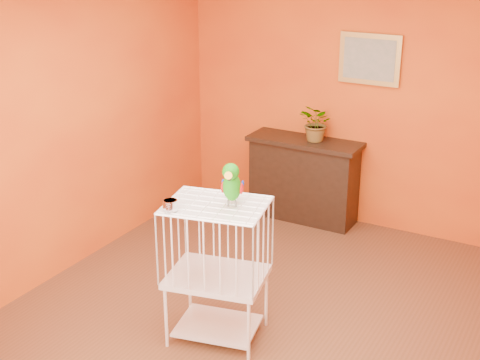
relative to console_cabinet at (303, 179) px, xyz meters
The scene contains 8 objects.
ground 2.17m from the console_cabinet, 74.12° to the right, with size 4.50×4.50×0.00m, color brown.
room_shell 2.41m from the console_cabinet, 74.12° to the right, with size 4.50×4.50×4.50m.
console_cabinet is the anchor object (origin of this frame).
potted_plant 0.61m from the console_cabinet, 19.29° to the right, with size 0.35×0.39×0.30m, color #26722D.
framed_picture 1.44m from the console_cabinet, 17.09° to the left, with size 0.62×0.04×0.50m.
birdcage 2.40m from the console_cabinet, 81.50° to the right, with size 0.81×0.68×1.10m.
feed_cup 2.71m from the console_cabinet, 87.17° to the right, with size 0.11×0.11×0.07m, color silver.
parrot 2.52m from the console_cabinet, 78.69° to the right, with size 0.18×0.30×0.34m.
Camera 1 is at (2.07, -4.09, 2.96)m, focal length 50.00 mm.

